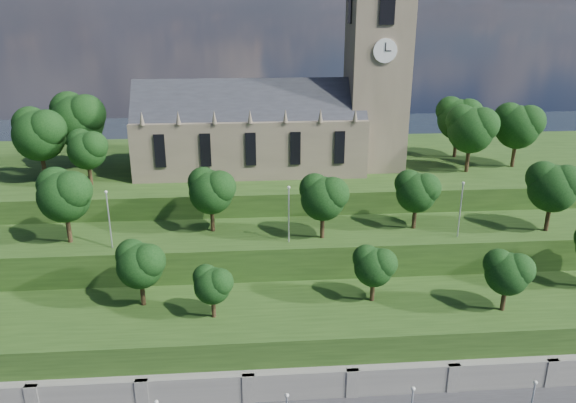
{
  "coord_description": "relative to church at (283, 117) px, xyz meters",
  "views": [
    {
      "loc": [
        -4.69,
        -33.11,
        38.55
      ],
      "look_at": [
        0.23,
        30.0,
        15.53
      ],
      "focal_mm": 35.0,
      "sensor_mm": 36.0,
      "label": 1
    }
  ],
  "objects": [
    {
      "name": "retaining_wall",
      "position": [
        -0.79,
        -34.01,
        -20.02
      ],
      "size": [
        160.0,
        2.1,
        5.0
      ],
      "color": "slate",
      "rests_on": "ground"
    },
    {
      "name": "embankment_lower",
      "position": [
        -0.79,
        -27.98,
        -18.52
      ],
      "size": [
        160.0,
        12.0,
        8.0
      ],
      "primitive_type": "cube",
      "color": "#224015",
      "rests_on": "ground"
    },
    {
      "name": "embankment_upper",
      "position": [
        -0.79,
        -16.98,
        -16.52
      ],
      "size": [
        160.0,
        10.0,
        12.0
      ],
      "primitive_type": "cube",
      "color": "#224015",
      "rests_on": "ground"
    },
    {
      "name": "hilltop",
      "position": [
        -0.79,
        4.02,
        -15.02
      ],
      "size": [
        160.0,
        32.0,
        15.0
      ],
      "primitive_type": "cube",
      "color": "#224015",
      "rests_on": "ground"
    },
    {
      "name": "church",
      "position": [
        0.0,
        0.0,
        0.0
      ],
      "size": [
        38.6,
        12.35,
        27.6
      ],
      "color": "#6D5F4C",
      "rests_on": "hilltop"
    },
    {
      "name": "trees_lower",
      "position": [
        2.6,
        -27.71,
        -9.9
      ],
      "size": [
        69.81,
        8.73,
        7.48
      ],
      "color": "black",
      "rests_on": "embankment_lower"
    },
    {
      "name": "trees_upper",
      "position": [
        1.5,
        -17.88,
        -4.99
      ],
      "size": [
        62.92,
        8.48,
        8.8
      ],
      "color": "black",
      "rests_on": "embankment_upper"
    },
    {
      "name": "trees_hilltop",
      "position": [
        -2.08,
        -1.06,
        -0.82
      ],
      "size": [
        73.8,
        15.66,
        11.11
      ],
      "color": "black",
      "rests_on": "hilltop"
    },
    {
      "name": "lamp_posts_upper",
      "position": [
        -0.79,
        -19.98,
        -6.52
      ],
      "size": [
        40.36,
        0.36,
        6.83
      ],
      "color": "#B2B2B7",
      "rests_on": "embankment_upper"
    }
  ]
}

